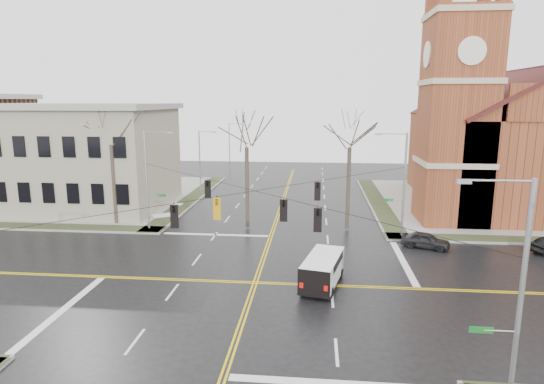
# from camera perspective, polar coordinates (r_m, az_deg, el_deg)

# --- Properties ---
(ground) EXTENTS (120.00, 120.00, 0.00)m
(ground) POSITION_cam_1_polar(r_m,az_deg,el_deg) (30.64, -2.12, -11.30)
(ground) COLOR black
(ground) RESTS_ON ground
(sidewalks) EXTENTS (80.00, 80.00, 0.17)m
(sidewalks) POSITION_cam_1_polar(r_m,az_deg,el_deg) (30.61, -2.12, -11.16)
(sidewalks) COLOR gray
(sidewalks) RESTS_ON ground
(road_markings) EXTENTS (100.00, 100.00, 0.01)m
(road_markings) POSITION_cam_1_polar(r_m,az_deg,el_deg) (30.64, -2.12, -11.29)
(road_markings) COLOR gold
(road_markings) RESTS_ON ground
(church) EXTENTS (24.28, 27.48, 27.50)m
(church) POSITION_cam_1_polar(r_m,az_deg,el_deg) (56.89, 27.31, 6.74)
(church) COLOR brown
(church) RESTS_ON ground
(civic_building_a) EXTENTS (18.00, 14.00, 11.00)m
(civic_building_a) POSITION_cam_1_polar(r_m,az_deg,el_deg) (54.88, -22.65, 3.92)
(civic_building_a) COLOR gray
(civic_building_a) RESTS_ON ground
(signal_pole_ne) EXTENTS (2.75, 0.22, 9.00)m
(signal_pole_ne) POSITION_cam_1_polar(r_m,az_deg,el_deg) (40.80, 16.03, 1.27)
(signal_pole_ne) COLOR gray
(signal_pole_ne) RESTS_ON ground
(signal_pole_nw) EXTENTS (2.75, 0.22, 9.00)m
(signal_pole_nw) POSITION_cam_1_polar(r_m,az_deg,el_deg) (42.87, -15.25, 1.78)
(signal_pole_nw) COLOR gray
(signal_pole_nw) RESTS_ON ground
(signal_pole_se) EXTENTS (2.75, 0.22, 9.00)m
(signal_pole_se) POSITION_cam_1_polar(r_m,az_deg,el_deg) (19.39, 28.37, -10.81)
(signal_pole_se) COLOR gray
(signal_pole_se) RESTS_ON ground
(span_wires) EXTENTS (23.02, 23.02, 0.03)m
(span_wires) POSITION_cam_1_polar(r_m,az_deg,el_deg) (28.82, -2.21, 0.15)
(span_wires) COLOR black
(span_wires) RESTS_ON ground
(traffic_signals) EXTENTS (8.21, 8.26, 1.30)m
(traffic_signals) POSITION_cam_1_polar(r_m,az_deg,el_deg) (28.33, -2.38, -1.60)
(traffic_signals) COLOR black
(traffic_signals) RESTS_ON ground
(streetlight_north_a) EXTENTS (2.30, 0.20, 8.00)m
(streetlight_north_a) POSITION_cam_1_polar(r_m,az_deg,el_deg) (58.31, -8.92, 4.03)
(streetlight_north_a) COLOR gray
(streetlight_north_a) RESTS_ON ground
(streetlight_north_b) EXTENTS (2.30, 0.20, 8.00)m
(streetlight_north_b) POSITION_cam_1_polar(r_m,az_deg,el_deg) (77.72, -5.26, 5.94)
(streetlight_north_b) COLOR gray
(streetlight_north_b) RESTS_ON ground
(cargo_van) EXTENTS (3.08, 5.44, 1.95)m
(cargo_van) POSITION_cam_1_polar(r_m,az_deg,el_deg) (30.14, 6.46, -9.40)
(cargo_van) COLOR white
(cargo_van) RESTS_ON ground
(parked_car_a) EXTENTS (4.12, 2.86, 1.30)m
(parked_car_a) POSITION_cam_1_polar(r_m,az_deg,el_deg) (39.28, 18.71, -5.73)
(parked_car_a) COLOR black
(parked_car_a) RESTS_ON ground
(tree_nw_far) EXTENTS (4.00, 4.00, 11.39)m
(tree_nw_far) POSITION_cam_1_polar(r_m,az_deg,el_deg) (45.41, -19.57, 6.24)
(tree_nw_far) COLOR #342C21
(tree_nw_far) RESTS_ON ground
(tree_nw_near) EXTENTS (4.00, 4.00, 11.21)m
(tree_nw_near) POSITION_cam_1_polar(r_m,az_deg,el_deg) (41.52, -3.21, 6.28)
(tree_nw_near) COLOR #342C21
(tree_nw_near) RESTS_ON ground
(tree_ne) EXTENTS (4.00, 4.00, 11.29)m
(tree_ne) POSITION_cam_1_polar(r_m,az_deg,el_deg) (41.49, 9.74, 6.21)
(tree_ne) COLOR #342C21
(tree_ne) RESTS_ON ground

